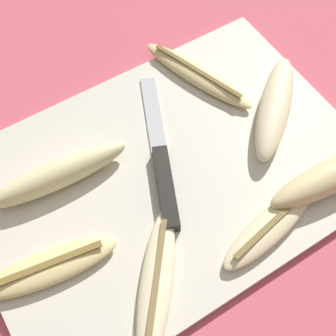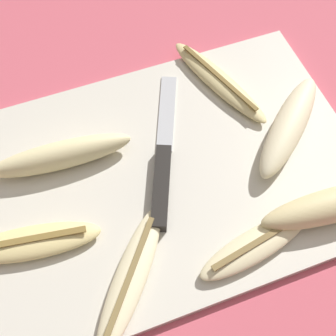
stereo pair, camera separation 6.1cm
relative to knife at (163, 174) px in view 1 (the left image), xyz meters
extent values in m
plane|color=#C65160|center=(0.01, 0.00, -0.02)|extent=(4.00, 4.00, 0.00)
cube|color=beige|center=(0.01, 0.00, -0.01)|extent=(0.51, 0.36, 0.01)
cube|color=black|center=(-0.01, -0.02, 0.00)|extent=(0.06, 0.11, 0.02)
cube|color=#B7BABF|center=(0.04, 0.09, -0.01)|extent=(0.07, 0.13, 0.00)
ellipsoid|color=beige|center=(-0.08, -0.12, 0.00)|extent=(0.15, 0.17, 0.02)
cube|color=olive|center=(-0.08, -0.12, 0.01)|extent=(0.10, 0.12, 0.00)
ellipsoid|color=#DBC684|center=(0.13, 0.11, 0.00)|extent=(0.10, 0.19, 0.02)
cube|color=brown|center=(0.13, 0.11, 0.01)|extent=(0.06, 0.15, 0.00)
ellipsoid|color=beige|center=(0.18, 0.00, 0.01)|extent=(0.16, 0.15, 0.04)
ellipsoid|color=beige|center=(-0.12, 0.06, 0.01)|extent=(0.19, 0.05, 0.04)
ellipsoid|color=#EDD689|center=(-0.18, -0.04, 0.00)|extent=(0.17, 0.07, 0.02)
cube|color=olive|center=(-0.18, -0.04, 0.01)|extent=(0.13, 0.03, 0.00)
ellipsoid|color=beige|center=(0.07, -0.13, 0.00)|extent=(0.16, 0.07, 0.02)
cube|color=olive|center=(0.07, -0.13, 0.01)|extent=(0.12, 0.03, 0.00)
camera|label=1|loc=(-0.15, -0.25, 0.53)|focal=50.00mm
camera|label=2|loc=(-0.10, -0.28, 0.53)|focal=50.00mm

